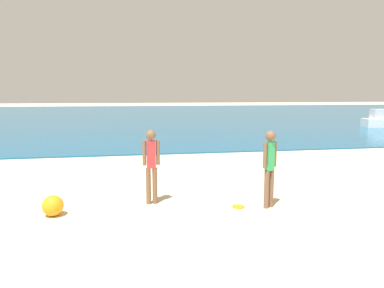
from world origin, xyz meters
name	(u,v)px	position (x,y,z in m)	size (l,w,h in m)	color
water	(137,114)	(0.00, 43.19, 0.03)	(160.00, 60.00, 0.06)	#14567F
person_standing	(270,164)	(1.89, 6.09, 0.96)	(0.36, 0.22, 1.68)	brown
frisbee	(238,207)	(1.25, 6.21, 0.01)	(0.27, 0.27, 0.03)	orange
person_distant	(151,162)	(-0.59, 6.81, 0.95)	(0.38, 0.22, 1.67)	brown
beach_ball	(53,206)	(-2.61, 6.36, 0.21)	(0.42, 0.42, 0.42)	orange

